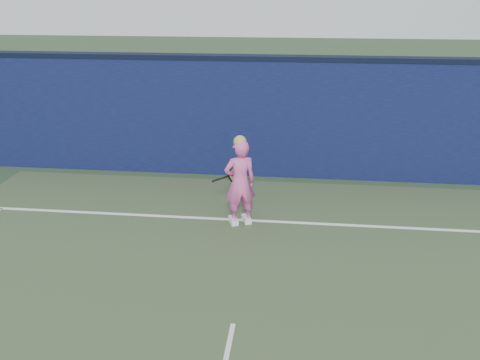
# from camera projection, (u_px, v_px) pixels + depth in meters

# --- Properties ---
(backstop_wall) EXTENTS (24.00, 0.40, 2.50)m
(backstop_wall) POSITION_uv_depth(u_px,v_px,m) (265.00, 119.00, 10.95)
(backstop_wall) COLOR #0D0F3B
(backstop_wall) RESTS_ON ground
(wall_cap) EXTENTS (24.00, 0.42, 0.10)m
(wall_cap) POSITION_uv_depth(u_px,v_px,m) (266.00, 58.00, 10.49)
(wall_cap) COLOR black
(wall_cap) RESTS_ON backstop_wall
(player) EXTENTS (0.65, 0.54, 1.60)m
(player) POSITION_uv_depth(u_px,v_px,m) (240.00, 182.00, 8.75)
(player) COLOR #E057A5
(player) RESTS_ON ground
(racket) EXTENTS (0.59, 0.23, 0.32)m
(racket) POSITION_uv_depth(u_px,v_px,m) (234.00, 175.00, 9.14)
(racket) COLOR black
(racket) RESTS_ON ground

